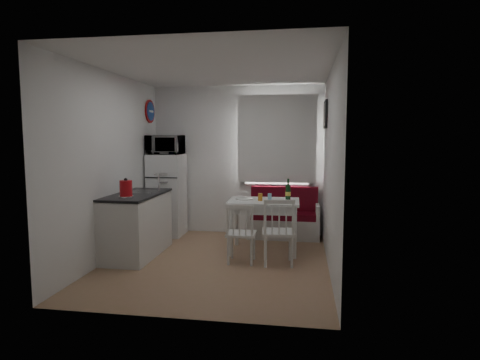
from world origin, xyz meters
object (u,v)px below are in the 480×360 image
(kitchen_counter, at_px, (137,224))
(kettle, at_px, (126,189))
(bench, at_px, (284,221))
(dining_table, at_px, (264,206))
(chair_left, at_px, (240,227))
(wine_bottle, at_px, (288,189))
(fridge, at_px, (167,195))
(microwave, at_px, (165,145))
(chair_right, at_px, (278,225))

(kitchen_counter, relative_size, kettle, 5.10)
(kitchen_counter, xyz_separation_m, bench, (2.04, 1.35, -0.17))
(dining_table, xyz_separation_m, chair_left, (-0.25, -0.65, -0.18))
(kitchen_counter, relative_size, wine_bottle, 4.17)
(chair_left, distance_m, fridge, 2.10)
(bench, xyz_separation_m, microwave, (-2.02, -0.16, 1.29))
(dining_table, relative_size, wine_bottle, 3.31)
(fridge, bearing_deg, bench, 3.06)
(chair_left, xyz_separation_m, microwave, (-1.52, 1.39, 1.07))
(chair_left, bearing_deg, kitchen_counter, 172.91)
(kitchen_counter, distance_m, fridge, 1.27)
(dining_table, xyz_separation_m, kettle, (-1.74, -0.91, 0.34))
(fridge, distance_m, kettle, 1.72)
(bench, relative_size, wine_bottle, 3.80)
(wine_bottle, bearing_deg, kitchen_counter, -165.28)
(chair_left, bearing_deg, wine_bottle, 51.56)
(microwave, bearing_deg, kettle, -88.95)
(dining_table, bearing_deg, kettle, -153.48)
(kettle, bearing_deg, wine_bottle, 25.85)
(kettle, bearing_deg, microwave, 91.05)
(dining_table, xyz_separation_m, microwave, (-1.77, 0.73, 0.89))
(bench, bearing_deg, fridge, -176.94)
(chair_right, relative_size, microwave, 0.82)
(kitchen_counter, distance_m, bench, 2.45)
(fridge, xyz_separation_m, wine_bottle, (2.12, -0.68, 0.23))
(kitchen_counter, bearing_deg, chair_left, -7.15)
(kettle, bearing_deg, bench, 42.17)
(chair_left, bearing_deg, kettle, -170.14)
(dining_table, distance_m, chair_left, 0.72)
(dining_table, xyz_separation_m, chair_right, (0.25, -0.66, -0.13))
(dining_table, height_order, chair_left, chair_left)
(chair_left, xyz_separation_m, wine_bottle, (0.60, 0.75, 0.43))
(bench, bearing_deg, microwave, -175.53)
(dining_table, bearing_deg, chair_right, -70.49)
(kitchen_counter, bearing_deg, wine_bottle, 14.72)
(dining_table, bearing_deg, fridge, 154.96)
(bench, bearing_deg, chair_left, -108.00)
(kitchen_counter, distance_m, chair_left, 1.55)
(bench, xyz_separation_m, chair_right, (-0.00, -1.55, 0.27))
(wine_bottle, bearing_deg, fridge, 162.13)
(kitchen_counter, height_order, chair_left, kitchen_counter)
(microwave, height_order, kettle, microwave)
(bench, distance_m, fridge, 2.07)
(chair_right, height_order, kettle, kettle)
(microwave, distance_m, kettle, 1.73)
(bench, bearing_deg, dining_table, -105.79)
(bench, height_order, dining_table, bench)
(bench, xyz_separation_m, kettle, (-1.99, -1.80, 0.74))
(chair_right, relative_size, wine_bottle, 1.53)
(wine_bottle, bearing_deg, kettle, -154.15)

